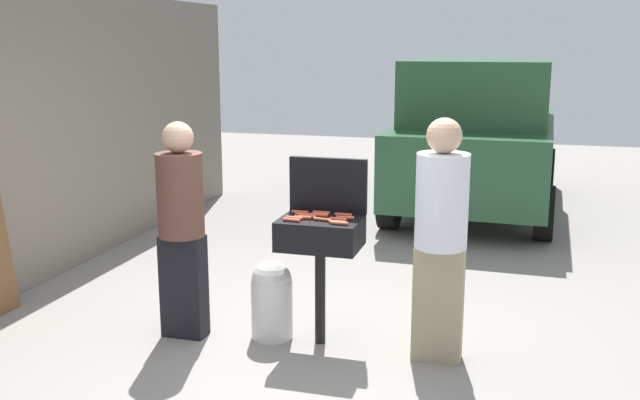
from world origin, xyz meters
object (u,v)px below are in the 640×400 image
bbq_grill (320,238)px  hot_dog_6 (300,212)px  hot_dog_11 (345,218)px  hot_dog_12 (304,215)px  hot_dog_9 (343,215)px  propane_tank (272,298)px  hot_dog_7 (322,219)px  hot_dog_2 (321,213)px  hot_dog_13 (294,218)px  hot_dog_5 (308,216)px  hot_dog_10 (292,220)px  hot_dog_3 (320,214)px  hot_dog_8 (339,223)px  person_right (441,232)px  hot_dog_4 (338,219)px  hot_dog_14 (303,218)px  person_left (181,222)px  parked_minivan (479,134)px  hot_dog_1 (320,215)px  hot_dog_0 (337,222)px

bbq_grill → hot_dog_6: size_ratio=7.47×
hot_dog_11 → hot_dog_12: 0.32m
hot_dog_9 → propane_tank: bearing=-166.7°
bbq_grill → propane_tank: size_ratio=1.57×
hot_dog_7 → hot_dog_12: (-0.17, 0.11, 0.00)m
hot_dog_2 → hot_dog_7: bearing=-72.6°
hot_dog_7 → hot_dog_13: 0.21m
hot_dog_5 → hot_dog_10: same height
propane_tank → hot_dog_3: bearing=13.7°
hot_dog_5 → hot_dog_8: bearing=-26.3°
hot_dog_3 → hot_dog_11: same height
hot_dog_7 → person_right: bearing=0.8°
hot_dog_3 → hot_dog_10: same height
hot_dog_2 → hot_dog_4: 0.24m
hot_dog_3 → hot_dog_13: same height
hot_dog_13 → person_right: person_right is taller
hot_dog_2 → hot_dog_7: (0.06, -0.21, 0.00)m
hot_dog_2 → hot_dog_7: 0.22m
hot_dog_10 → hot_dog_14: (0.06, 0.09, 0.00)m
hot_dog_3 → hot_dog_7: same height
hot_dog_9 → person_left: 1.23m
hot_dog_10 → hot_dog_14: bearing=58.3°
hot_dog_2 → person_right: person_right is taller
hot_dog_4 → parked_minivan: bearing=82.5°
hot_dog_9 → person_right: bearing=-13.0°
hot_dog_1 → hot_dog_6: (-0.17, 0.06, 0.00)m
person_right → hot_dog_7: bearing=-7.1°
hot_dog_2 → hot_dog_14: (-0.09, -0.19, 0.00)m
hot_dog_11 → person_left: person_left is taller
hot_dog_10 → hot_dog_14: same height
bbq_grill → hot_dog_3: size_ratio=7.47×
bbq_grill → hot_dog_1: 0.17m
hot_dog_7 → propane_tank: (-0.42, 0.06, -0.66)m
hot_dog_3 → hot_dog_6: size_ratio=1.00×
hot_dog_5 → person_left: bearing=-171.4°
hot_dog_0 → hot_dog_3: size_ratio=1.00×
hot_dog_7 → person_right: (0.86, 0.01, -0.04)m
hot_dog_3 → person_right: bearing=-8.3°
hot_dog_2 → person_left: (-1.02, -0.29, -0.08)m
person_left → parked_minivan: parked_minivan is taller
person_right → hot_dog_5: bearing=-10.7°
hot_dog_0 → parked_minivan: bearing=82.8°
hot_dog_4 → hot_dog_7: (-0.11, -0.04, 0.00)m
hot_dog_4 → person_left: 1.20m
bbq_grill → parked_minivan: parked_minivan is taller
person_left → hot_dog_7: bearing=7.2°
hot_dog_1 → hot_dog_6: size_ratio=1.00×
hot_dog_9 → person_right: 0.76m
hot_dog_9 → hot_dog_14: (-0.27, -0.17, 0.00)m
hot_dog_5 → hot_dog_7: bearing=-25.1°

